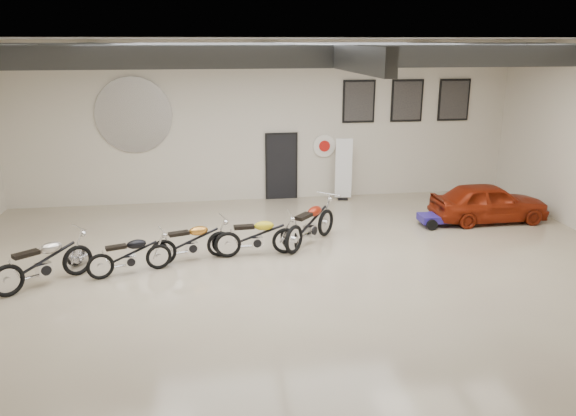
{
  "coord_description": "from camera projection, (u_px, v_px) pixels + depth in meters",
  "views": [
    {
      "loc": [
        -1.93,
        -11.57,
        4.97
      ],
      "look_at": [
        0.0,
        1.2,
        1.1
      ],
      "focal_mm": 35.0,
      "sensor_mm": 36.0,
      "label": 1
    }
  ],
  "objects": [
    {
      "name": "poster_left",
      "position": [
        359.0,
        101.0,
        17.85
      ],
      "size": [
        1.05,
        0.08,
        1.35
      ],
      "primitive_type": null,
      "color": "black",
      "rests_on": "back_wall"
    },
    {
      "name": "go_kart",
      "position": [
        449.0,
        215.0,
        15.61
      ],
      "size": [
        1.72,
        0.78,
        0.62
      ],
      "primitive_type": null,
      "rotation": [
        0.0,
        0.0,
        -0.0
      ],
      "color": "navy",
      "rests_on": "floor"
    },
    {
      "name": "banner_stand",
      "position": [
        344.0,
        170.0,
        17.94
      ],
      "size": [
        0.56,
        0.3,
        1.96
      ],
      "primitive_type": null,
      "rotation": [
        0.0,
        0.0,
        -0.17
      ],
      "color": "white",
      "rests_on": "floor"
    },
    {
      "name": "motorcycle_black",
      "position": [
        130.0,
        254.0,
        12.3
      ],
      "size": [
        1.9,
        1.11,
        0.94
      ],
      "primitive_type": null,
      "rotation": [
        0.0,
        0.0,
        0.32
      ],
      "color": "silver",
      "rests_on": "floor"
    },
    {
      "name": "door",
      "position": [
        281.0,
        167.0,
        18.07
      ],
      "size": [
        0.92,
        0.08,
        2.1
      ],
      "primitive_type": "cube",
      "color": "black",
      "rests_on": "back_wall"
    },
    {
      "name": "poster_mid",
      "position": [
        407.0,
        101.0,
        18.07
      ],
      "size": [
        1.05,
        0.08,
        1.35
      ],
      "primitive_type": null,
      "color": "black",
      "rests_on": "back_wall"
    },
    {
      "name": "logo_plaque",
      "position": [
        134.0,
        115.0,
        16.92
      ],
      "size": [
        2.3,
        0.06,
        1.16
      ],
      "primitive_type": null,
      "color": "silver",
      "rests_on": "back_wall"
    },
    {
      "name": "floor",
      "position": [
        296.0,
        270.0,
        12.66
      ],
      "size": [
        16.0,
        12.0,
        0.01
      ],
      "primitive_type": "cube",
      "color": "tan",
      "rests_on": "ground"
    },
    {
      "name": "motorcycle_gold",
      "position": [
        192.0,
        241.0,
        13.04
      ],
      "size": [
        2.02,
        1.13,
        1.0
      ],
      "primitive_type": null,
      "rotation": [
        0.0,
        0.0,
        0.29
      ],
      "color": "silver",
      "rests_on": "floor"
    },
    {
      "name": "motorcycle_silver",
      "position": [
        43.0,
        261.0,
        11.71
      ],
      "size": [
        2.08,
        1.83,
        1.1
      ],
      "primitive_type": null,
      "rotation": [
        0.0,
        0.0,
        0.66
      ],
      "color": "silver",
      "rests_on": "floor"
    },
    {
      "name": "motorcycle_red",
      "position": [
        311.0,
        223.0,
        14.09
      ],
      "size": [
        1.99,
        2.11,
        1.15
      ],
      "primitive_type": null,
      "rotation": [
        0.0,
        0.0,
        0.84
      ],
      "color": "silver",
      "rests_on": "floor"
    },
    {
      "name": "back_wall",
      "position": [
        265.0,
        122.0,
        17.63
      ],
      "size": [
        16.0,
        0.02,
        5.0
      ],
      "primitive_type": "cube",
      "color": "beige",
      "rests_on": "floor"
    },
    {
      "name": "oil_sign",
      "position": [
        324.0,
        146.0,
        18.08
      ],
      "size": [
        0.72,
        0.1,
        0.72
      ],
      "primitive_type": null,
      "color": "white",
      "rests_on": "back_wall"
    },
    {
      "name": "ceiling_beams",
      "position": [
        297.0,
        52.0,
        11.3
      ],
      "size": [
        15.8,
        11.8,
        0.32
      ],
      "primitive_type": null,
      "color": "#56595D",
      "rests_on": "ceiling"
    },
    {
      "name": "vintage_car",
      "position": [
        489.0,
        202.0,
        15.92
      ],
      "size": [
        1.33,
        3.28,
        1.12
      ],
      "primitive_type": "imported",
      "rotation": [
        0.0,
        0.0,
        1.57
      ],
      "color": "maroon",
      "rests_on": "floor"
    },
    {
      "name": "poster_right",
      "position": [
        454.0,
        100.0,
        18.3
      ],
      "size": [
        1.05,
        0.08,
        1.35
      ],
      "primitive_type": null,
      "color": "black",
      "rests_on": "back_wall"
    },
    {
      "name": "ceiling",
      "position": [
        297.0,
        39.0,
        11.23
      ],
      "size": [
        16.0,
        12.0,
        0.01
      ],
      "primitive_type": "cube",
      "color": "gray",
      "rests_on": "back_wall"
    },
    {
      "name": "motorcycle_yellow",
      "position": [
        257.0,
        235.0,
        13.36
      ],
      "size": [
        2.01,
        0.72,
        1.03
      ],
      "primitive_type": null,
      "rotation": [
        0.0,
        0.0,
        0.05
      ],
      "color": "silver",
      "rests_on": "floor"
    }
  ]
}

